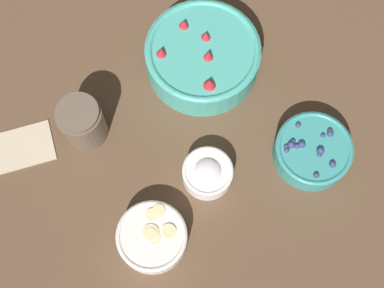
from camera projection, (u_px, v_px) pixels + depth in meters
The scene contains 7 objects.
ground_plane at pixel (194, 157), 1.11m from camera, with size 4.00×4.00×0.00m, color brown.
bowl_strawberries at pixel (203, 56), 1.13m from camera, with size 0.24×0.24×0.09m.
bowl_blueberries at pixel (313, 151), 1.08m from camera, with size 0.16×0.16×0.06m.
bowl_bananas at pixel (152, 237), 1.02m from camera, with size 0.14×0.14×0.05m.
bowl_cream at pixel (208, 173), 1.07m from camera, with size 0.10×0.10×0.05m.
jar_chocolate at pixel (82, 122), 1.08m from camera, with size 0.09×0.09×0.10m.
napkin at pixel (22, 147), 1.11m from camera, with size 0.14×0.11×0.01m.
Camera 1 is at (0.15, 0.30, 1.06)m, focal length 50.00 mm.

